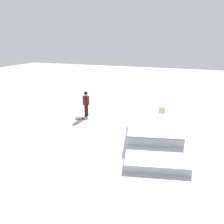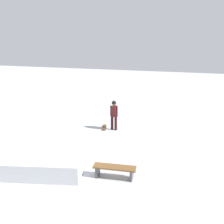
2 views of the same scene
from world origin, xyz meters
The scene contains 5 objects.
ground_plane centered at (0.00, 0.00, 0.00)m, with size 60.00×60.00×0.00m, color #B7BABF.
skate_ramp centered at (0.16, 1.44, 0.32)m, with size 5.84×3.74×0.74m.
skater centered at (-2.00, -3.46, 1.01)m, with size 0.44×0.38×1.73m.
skateboard centered at (-1.41, -3.51, 0.08)m, with size 0.42×0.82×0.09m.
park_bench centered at (-3.43, 1.33, 0.36)m, with size 1.63×0.57×0.48m.
Camera 1 is at (10.92, 3.10, 5.03)m, focal length 36.26 mm.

